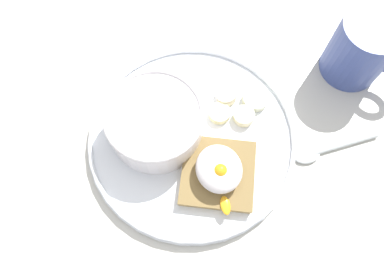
{
  "coord_description": "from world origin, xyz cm",
  "views": [
    {
      "loc": [
        -16.96,
        4.98,
        49.61
      ],
      "look_at": [
        0.0,
        0.0,
        5.0
      ],
      "focal_mm": 35.0,
      "sensor_mm": 36.0,
      "label": 1
    }
  ],
  "objects_px": {
    "poached_egg": "(219,169)",
    "spoon": "(325,149)",
    "banana_slice_left": "(244,116)",
    "toast_slice": "(218,173)",
    "oatmeal_bowl": "(155,122)",
    "banana_slice_right": "(255,99)",
    "coffee_mug": "(363,49)",
    "banana_slice_front": "(226,96)",
    "banana_slice_back": "(220,113)"
  },
  "relations": [
    {
      "from": "oatmeal_bowl",
      "to": "banana_slice_right",
      "type": "xyz_separation_m",
      "value": [
        0.01,
        -0.14,
        -0.02
      ]
    },
    {
      "from": "toast_slice",
      "to": "banana_slice_right",
      "type": "relative_size",
      "value": 3.2
    },
    {
      "from": "toast_slice",
      "to": "banana_slice_right",
      "type": "xyz_separation_m",
      "value": [
        0.09,
        -0.08,
        -0.0
      ]
    },
    {
      "from": "spoon",
      "to": "poached_egg",
      "type": "bearing_deg",
      "value": 88.03
    },
    {
      "from": "banana_slice_back",
      "to": "coffee_mug",
      "type": "xyz_separation_m",
      "value": [
        0.02,
        -0.21,
        0.03
      ]
    },
    {
      "from": "banana_slice_front",
      "to": "banana_slice_right",
      "type": "bearing_deg",
      "value": -112.55
    },
    {
      "from": "banana_slice_front",
      "to": "spoon",
      "type": "bearing_deg",
      "value": -135.79
    },
    {
      "from": "oatmeal_bowl",
      "to": "poached_egg",
      "type": "height_order",
      "value": "oatmeal_bowl"
    },
    {
      "from": "poached_egg",
      "to": "banana_slice_front",
      "type": "relative_size",
      "value": 2.2
    },
    {
      "from": "oatmeal_bowl",
      "to": "banana_slice_back",
      "type": "bearing_deg",
      "value": -90.98
    },
    {
      "from": "toast_slice",
      "to": "coffee_mug",
      "type": "height_order",
      "value": "coffee_mug"
    },
    {
      "from": "spoon",
      "to": "banana_slice_front",
      "type": "bearing_deg",
      "value": 44.21
    },
    {
      "from": "poached_egg",
      "to": "banana_slice_right",
      "type": "bearing_deg",
      "value": -43.27
    },
    {
      "from": "banana_slice_left",
      "to": "banana_slice_right",
      "type": "bearing_deg",
      "value": -49.42
    },
    {
      "from": "spoon",
      "to": "oatmeal_bowl",
      "type": "bearing_deg",
      "value": 67.35
    },
    {
      "from": "poached_egg",
      "to": "banana_slice_back",
      "type": "bearing_deg",
      "value": -19.37
    },
    {
      "from": "poached_egg",
      "to": "banana_slice_right",
      "type": "height_order",
      "value": "poached_egg"
    },
    {
      "from": "banana_slice_back",
      "to": "oatmeal_bowl",
      "type": "bearing_deg",
      "value": 89.02
    },
    {
      "from": "poached_egg",
      "to": "coffee_mug",
      "type": "bearing_deg",
      "value": -66.4
    },
    {
      "from": "banana_slice_left",
      "to": "toast_slice",
      "type": "bearing_deg",
      "value": 138.62
    },
    {
      "from": "banana_slice_left",
      "to": "spoon",
      "type": "distance_m",
      "value": 0.12
    },
    {
      "from": "oatmeal_bowl",
      "to": "banana_slice_back",
      "type": "distance_m",
      "value": 0.09
    },
    {
      "from": "oatmeal_bowl",
      "to": "banana_slice_right",
      "type": "height_order",
      "value": "oatmeal_bowl"
    },
    {
      "from": "poached_egg",
      "to": "banana_slice_back",
      "type": "xyz_separation_m",
      "value": [
        0.08,
        -0.03,
        -0.02
      ]
    },
    {
      "from": "coffee_mug",
      "to": "banana_slice_left",
      "type": "bearing_deg",
      "value": 101.53
    },
    {
      "from": "poached_egg",
      "to": "oatmeal_bowl",
      "type": "bearing_deg",
      "value": 35.74
    },
    {
      "from": "oatmeal_bowl",
      "to": "poached_egg",
      "type": "distance_m",
      "value": 0.1
    },
    {
      "from": "banana_slice_back",
      "to": "banana_slice_right",
      "type": "distance_m",
      "value": 0.05
    },
    {
      "from": "banana_slice_back",
      "to": "banana_slice_right",
      "type": "bearing_deg",
      "value": -82.94
    },
    {
      "from": "poached_egg",
      "to": "spoon",
      "type": "distance_m",
      "value": 0.15
    },
    {
      "from": "toast_slice",
      "to": "spoon",
      "type": "height_order",
      "value": "toast_slice"
    },
    {
      "from": "coffee_mug",
      "to": "spoon",
      "type": "distance_m",
      "value": 0.15
    },
    {
      "from": "banana_slice_front",
      "to": "poached_egg",
      "type": "bearing_deg",
      "value": 156.28
    },
    {
      "from": "banana_slice_front",
      "to": "coffee_mug",
      "type": "bearing_deg",
      "value": -89.84
    },
    {
      "from": "coffee_mug",
      "to": "spoon",
      "type": "relative_size",
      "value": 0.87
    },
    {
      "from": "banana_slice_back",
      "to": "spoon",
      "type": "height_order",
      "value": "banana_slice_back"
    },
    {
      "from": "poached_egg",
      "to": "banana_slice_right",
      "type": "relative_size",
      "value": 2.29
    },
    {
      "from": "coffee_mug",
      "to": "banana_slice_back",
      "type": "bearing_deg",
      "value": 96.2
    },
    {
      "from": "poached_egg",
      "to": "coffee_mug",
      "type": "height_order",
      "value": "coffee_mug"
    },
    {
      "from": "toast_slice",
      "to": "banana_slice_right",
      "type": "bearing_deg",
      "value": -43.49
    },
    {
      "from": "banana_slice_front",
      "to": "banana_slice_back",
      "type": "xyz_separation_m",
      "value": [
        -0.02,
        0.02,
        -0.0
      ]
    },
    {
      "from": "poached_egg",
      "to": "banana_slice_left",
      "type": "bearing_deg",
      "value": -41.11
    },
    {
      "from": "toast_slice",
      "to": "coffee_mug",
      "type": "distance_m",
      "value": 0.26
    },
    {
      "from": "banana_slice_left",
      "to": "oatmeal_bowl",
      "type": "bearing_deg",
      "value": 82.63
    },
    {
      "from": "banana_slice_back",
      "to": "coffee_mug",
      "type": "height_order",
      "value": "coffee_mug"
    },
    {
      "from": "toast_slice",
      "to": "spoon",
      "type": "xyz_separation_m",
      "value": [
        -0.01,
        -0.15,
        -0.01
      ]
    },
    {
      "from": "banana_slice_right",
      "to": "spoon",
      "type": "xyz_separation_m",
      "value": [
        -0.09,
        -0.07,
        -0.01
      ]
    },
    {
      "from": "oatmeal_bowl",
      "to": "banana_slice_left",
      "type": "xyz_separation_m",
      "value": [
        -0.02,
        -0.12,
        -0.02
      ]
    },
    {
      "from": "toast_slice",
      "to": "spoon",
      "type": "relative_size",
      "value": 1.0
    },
    {
      "from": "oatmeal_bowl",
      "to": "banana_slice_back",
      "type": "xyz_separation_m",
      "value": [
        -0.0,
        -0.09,
        -0.02
      ]
    }
  ]
}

